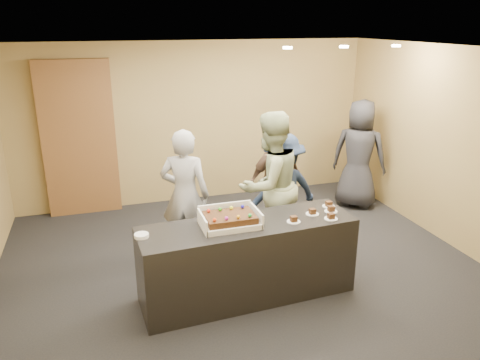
% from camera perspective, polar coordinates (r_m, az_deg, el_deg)
% --- Properties ---
extents(room, '(6.04, 6.00, 2.70)m').
position_cam_1_polar(room, '(5.66, -0.13, 1.97)').
color(room, black).
rests_on(room, ground).
extents(serving_counter, '(2.43, 0.83, 0.90)m').
position_cam_1_polar(serving_counter, '(5.32, 0.93, -9.73)').
color(serving_counter, black).
rests_on(serving_counter, floor).
extents(storage_cabinet, '(1.12, 0.15, 2.45)m').
position_cam_1_polar(storage_cabinet, '(7.79, -19.02, 4.72)').
color(storage_cabinet, brown).
rests_on(storage_cabinet, floor).
extents(cake_box, '(0.63, 0.43, 0.18)m').
position_cam_1_polar(cake_box, '(5.07, -1.31, -5.03)').
color(cake_box, white).
rests_on(cake_box, serving_counter).
extents(sheet_cake, '(0.53, 0.37, 0.11)m').
position_cam_1_polar(sheet_cake, '(5.03, -1.25, -4.58)').
color(sheet_cake, '#31190B').
rests_on(sheet_cake, cake_box).
extents(plate_stack, '(0.15, 0.15, 0.04)m').
position_cam_1_polar(plate_stack, '(4.91, -11.92, -6.64)').
color(plate_stack, white).
rests_on(plate_stack, serving_counter).
extents(slice_a, '(0.15, 0.15, 0.07)m').
position_cam_1_polar(slice_a, '(5.18, 6.56, -4.86)').
color(slice_a, white).
rests_on(slice_a, serving_counter).
extents(slice_b, '(0.15, 0.15, 0.07)m').
position_cam_1_polar(slice_b, '(5.41, 8.82, -3.92)').
color(slice_b, white).
rests_on(slice_b, serving_counter).
extents(slice_c, '(0.15, 0.15, 0.07)m').
position_cam_1_polar(slice_c, '(5.32, 11.03, -4.46)').
color(slice_c, white).
rests_on(slice_c, serving_counter).
extents(slice_d, '(0.15, 0.15, 0.07)m').
position_cam_1_polar(slice_d, '(5.65, 10.77, -2.99)').
color(slice_d, white).
rests_on(slice_d, serving_counter).
extents(slice_e, '(0.15, 0.15, 0.07)m').
position_cam_1_polar(slice_e, '(5.52, 11.04, -3.58)').
color(slice_e, white).
rests_on(slice_e, serving_counter).
extents(person_server_grey, '(0.75, 0.64, 1.74)m').
position_cam_1_polar(person_server_grey, '(6.04, -6.72, -1.88)').
color(person_server_grey, '#9FA0A4').
rests_on(person_server_grey, floor).
extents(person_sage_man, '(1.14, 1.03, 1.94)m').
position_cam_1_polar(person_sage_man, '(6.08, 3.64, -0.66)').
color(person_sage_man, '#9EAA7F').
rests_on(person_sage_man, floor).
extents(person_navy_man, '(1.08, 0.69, 1.59)m').
position_cam_1_polar(person_navy_man, '(6.40, 5.22, -1.32)').
color(person_navy_man, '#172239').
rests_on(person_navy_man, floor).
extents(person_brown_extra, '(0.97, 0.58, 1.55)m').
position_cam_1_polar(person_brown_extra, '(6.89, 4.32, 0.02)').
color(person_brown_extra, brown).
rests_on(person_brown_extra, floor).
extents(person_dark_suit, '(1.05, 1.02, 1.81)m').
position_cam_1_polar(person_dark_suit, '(7.97, 14.30, 3.08)').
color(person_dark_suit, '#292A2F').
rests_on(person_dark_suit, floor).
extents(ceiling_spotlights, '(1.72, 0.12, 0.03)m').
position_cam_1_polar(ceiling_spotlights, '(6.52, 12.55, 15.58)').
color(ceiling_spotlights, '#FFEAC6').
rests_on(ceiling_spotlights, ceiling).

